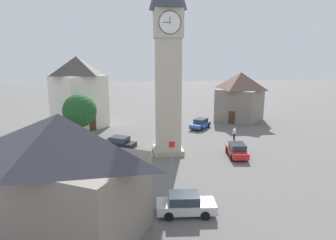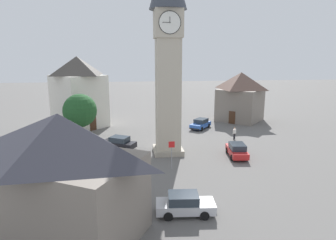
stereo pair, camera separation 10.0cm
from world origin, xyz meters
name	(u,v)px [view 2 (the right image)]	position (x,y,z in m)	size (l,w,h in m)	color
ground_plane	(168,153)	(0.00, 0.00, 0.00)	(200.00, 200.00, 0.00)	#605E5B
clock_tower	(168,34)	(0.00, 0.00, 13.23)	(3.98, 3.98, 22.58)	#A59C89
car_blue_kerb	(119,143)	(5.67, -2.10, 0.76)	(4.43, 3.46, 1.53)	black
car_silver_kerb	(237,150)	(-7.38, 2.33, 0.76)	(2.16, 4.30, 1.53)	red
car_red_corner	(185,204)	(0.49, 13.49, 0.76)	(4.26, 2.08, 1.53)	silver
car_white_side	(201,124)	(-6.41, -10.84, 0.76)	(3.93, 4.25, 1.53)	#2D5BB7
pedestrian	(234,132)	(-9.49, -4.37, 1.01)	(0.50, 0.37, 1.69)	black
tree	(80,111)	(10.75, -6.62, 3.97)	(4.36, 4.36, 6.17)	brown
building_shop_left	(62,175)	(8.23, 14.86, 3.92)	(11.24, 9.91, 7.67)	slate
building_terrace_right	(240,96)	(-14.43, -15.74, 4.24)	(9.53, 9.51, 8.30)	slate
building_corner_back	(79,92)	(12.16, -14.50, 5.57)	(9.83, 9.94, 10.93)	silver
road_sign	(172,150)	(0.26, 4.97, 1.90)	(0.60, 0.07, 2.80)	gray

